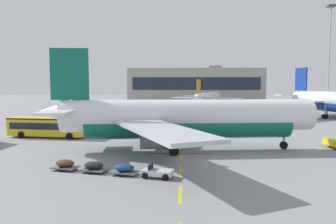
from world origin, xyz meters
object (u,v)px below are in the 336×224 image
airliner_far_center (208,98)px  apron_shuttle_bus (48,126)px  airliner_foreground (184,118)px  baggage_train (109,168)px  apron_light_mast_far (329,49)px

airliner_far_center → apron_shuttle_bus: size_ratio=2.24×
airliner_foreground → airliner_far_center: airliner_foreground is taller
airliner_foreground → apron_shuttle_bus: 22.50m
apron_shuttle_bus → baggage_train: bearing=-55.0°
airliner_far_center → baggage_train: airliner_far_center is taller
apron_shuttle_bus → airliner_far_center: bearing=68.3°
airliner_far_center → apron_shuttle_bus: 81.26m
airliner_foreground → apron_shuttle_bus: bearing=156.2°
baggage_train → airliner_foreground: bearing=57.8°
apron_shuttle_bus → apron_light_mast_far: apron_light_mast_far is taller
airliner_far_center → apron_light_mast_far: size_ratio=1.01×
airliner_foreground → baggage_train: size_ratio=3.00×
airliner_foreground → apron_light_mast_far: bearing=49.9°
airliner_foreground → baggage_train: bearing=-122.2°
airliner_foreground → apron_light_mast_far: (35.43, 42.11, 12.71)m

